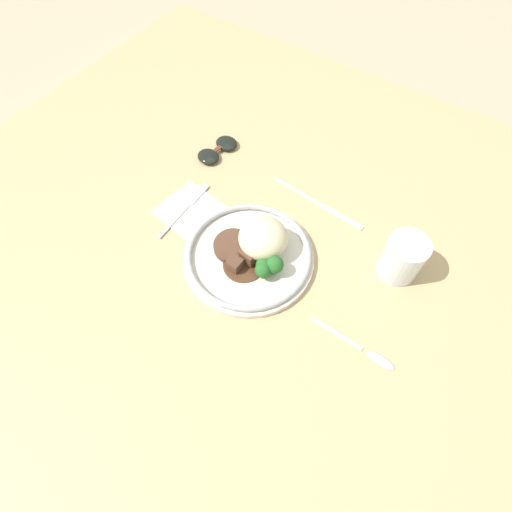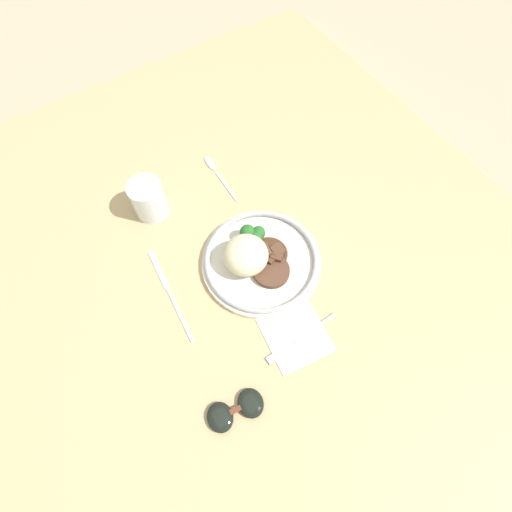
% 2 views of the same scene
% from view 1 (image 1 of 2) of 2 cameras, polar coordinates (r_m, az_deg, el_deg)
% --- Properties ---
extents(ground_plane, '(8.00, 8.00, 0.00)m').
position_cam_1_polar(ground_plane, '(0.86, 0.36, 0.20)').
color(ground_plane, tan).
extents(dining_table, '(1.47, 1.29, 0.05)m').
position_cam_1_polar(dining_table, '(0.83, 0.37, 1.10)').
color(dining_table, tan).
rests_on(dining_table, ground).
extents(napkin, '(0.15, 0.13, 0.00)m').
position_cam_1_polar(napkin, '(0.87, -9.02, 6.18)').
color(napkin, silver).
rests_on(napkin, dining_table).
extents(plate, '(0.26, 0.26, 0.08)m').
position_cam_1_polar(plate, '(0.77, -0.56, 0.65)').
color(plate, silver).
rests_on(plate, dining_table).
extents(juice_glass, '(0.08, 0.08, 0.09)m').
position_cam_1_polar(juice_glass, '(0.79, 20.12, -0.38)').
color(juice_glass, '#F4AD19').
rests_on(juice_glass, dining_table).
extents(fork, '(0.02, 0.17, 0.00)m').
position_cam_1_polar(fork, '(0.88, -9.62, 7.22)').
color(fork, silver).
rests_on(fork, napkin).
extents(knife, '(0.23, 0.03, 0.00)m').
position_cam_1_polar(knife, '(0.88, 9.10, 7.32)').
color(knife, silver).
rests_on(knife, dining_table).
extents(spoon, '(0.16, 0.02, 0.01)m').
position_cam_1_polar(spoon, '(0.74, 15.84, -13.23)').
color(spoon, silver).
rests_on(spoon, dining_table).
extents(sunglasses, '(0.07, 0.11, 0.02)m').
position_cam_1_polar(sunglasses, '(0.98, -5.51, 14.86)').
color(sunglasses, black).
rests_on(sunglasses, dining_table).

